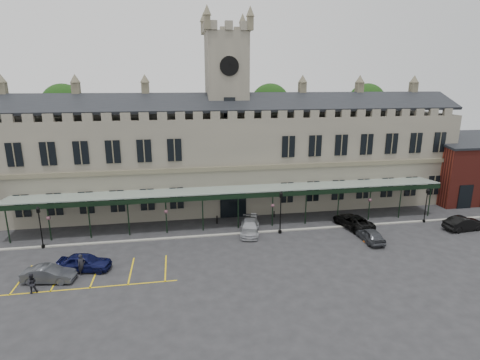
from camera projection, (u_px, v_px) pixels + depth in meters
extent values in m
plane|color=#232325|center=(251.00, 256.00, 35.86)|extent=(140.00, 140.00, 0.00)
cube|color=#696558|center=(227.00, 161.00, 49.59)|extent=(60.00, 10.00, 12.00)
cube|color=brown|center=(233.00, 168.00, 44.60)|extent=(60.00, 0.35, 0.50)
cube|color=black|center=(229.00, 102.00, 45.23)|extent=(60.00, 4.77, 2.20)
cube|color=black|center=(224.00, 100.00, 49.99)|extent=(60.00, 4.77, 2.20)
cube|color=black|center=(233.00, 202.00, 45.77)|extent=(3.20, 0.18, 3.80)
cube|color=#696558|center=(227.00, 123.00, 48.32)|extent=(5.00, 5.00, 22.00)
cylinder|color=silver|center=(229.00, 66.00, 44.11)|extent=(2.20, 0.12, 2.20)
cylinder|color=black|center=(229.00, 66.00, 44.04)|extent=(2.30, 0.04, 2.30)
cube|color=black|center=(230.00, 109.00, 45.37)|extent=(1.40, 0.12, 2.80)
cube|color=#8C9E93|center=(236.00, 189.00, 43.40)|extent=(50.00, 4.00, 0.40)
cube|color=black|center=(238.00, 196.00, 41.56)|extent=(50.00, 0.18, 0.50)
cube|color=#5F1D16|center=(468.00, 171.00, 52.84)|extent=(12.00, 8.00, 8.00)
cube|color=black|center=(473.00, 139.00, 51.70)|extent=(12.40, 8.36, 1.47)
cube|color=gray|center=(241.00, 233.00, 41.09)|extent=(60.00, 0.40, 0.12)
cylinder|color=#332314|center=(69.00, 154.00, 54.54)|extent=(0.70, 0.70, 12.00)
sphere|color=black|center=(64.00, 105.00, 52.77)|extent=(6.00, 6.00, 6.00)
cylinder|color=#332314|center=(269.00, 148.00, 59.49)|extent=(0.70, 0.70, 12.00)
sphere|color=black|center=(270.00, 103.00, 57.71)|extent=(6.00, 6.00, 6.00)
cylinder|color=#332314|center=(363.00, 145.00, 62.12)|extent=(0.70, 0.70, 12.00)
sphere|color=black|center=(366.00, 102.00, 60.35)|extent=(6.00, 6.00, 6.00)
cylinder|color=black|center=(43.00, 246.00, 37.61)|extent=(0.34, 0.34, 0.29)
cylinder|color=black|center=(41.00, 230.00, 37.16)|extent=(0.11, 0.11, 3.81)
cube|color=black|center=(38.00, 211.00, 36.64)|extent=(0.27, 0.27, 0.38)
cone|color=black|center=(38.00, 207.00, 36.55)|extent=(0.42, 0.42, 0.29)
cylinder|color=black|center=(280.00, 232.00, 41.27)|extent=(0.38, 0.38, 0.31)
cylinder|color=black|center=(280.00, 215.00, 40.78)|extent=(0.13, 0.13, 4.19)
cube|color=black|center=(281.00, 195.00, 40.21)|extent=(0.29, 0.29, 0.42)
cone|color=black|center=(281.00, 192.00, 40.12)|extent=(0.46, 0.46, 0.31)
cylinder|color=black|center=(424.00, 221.00, 44.54)|extent=(0.33, 0.33, 0.27)
cylinder|color=black|center=(426.00, 208.00, 44.12)|extent=(0.11, 0.11, 3.62)
cube|color=black|center=(428.00, 192.00, 43.63)|extent=(0.25, 0.25, 0.36)
cone|color=black|center=(428.00, 189.00, 43.55)|extent=(0.40, 0.40, 0.27)
cube|color=orange|center=(365.00, 241.00, 39.11)|extent=(0.34, 0.34, 0.04)
cone|color=orange|center=(365.00, 239.00, 39.04)|extent=(0.40, 0.40, 0.63)
cylinder|color=silver|center=(365.00, 238.00, 39.01)|extent=(0.26, 0.26, 0.09)
cylinder|color=black|center=(254.00, 220.00, 44.63)|extent=(0.05, 0.05, 0.45)
cube|color=silver|center=(254.00, 217.00, 44.55)|extent=(0.62, 0.24, 1.09)
cylinder|color=black|center=(217.00, 220.00, 44.00)|extent=(0.17, 0.17, 0.96)
cylinder|color=black|center=(274.00, 214.00, 46.06)|extent=(0.14, 0.14, 0.81)
imported|color=#0D103B|center=(85.00, 262.00, 32.97)|extent=(4.79, 2.54, 1.55)
imported|color=#37393E|center=(49.00, 274.00, 31.09)|extent=(4.39, 2.11, 1.39)
imported|color=#9C9FA4|center=(250.00, 227.00, 41.07)|extent=(3.04, 5.24, 1.43)
imported|color=black|center=(353.00, 221.00, 42.79)|extent=(3.54, 5.76, 1.49)
imported|color=#37393E|center=(370.00, 235.00, 39.02)|extent=(1.77, 4.19, 1.41)
imported|color=black|center=(464.00, 223.00, 42.05)|extent=(4.81, 2.07, 1.54)
imported|color=black|center=(82.00, 265.00, 32.18)|extent=(0.82, 0.76, 1.89)
imported|color=black|center=(32.00, 283.00, 29.44)|extent=(0.94, 0.83, 1.62)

